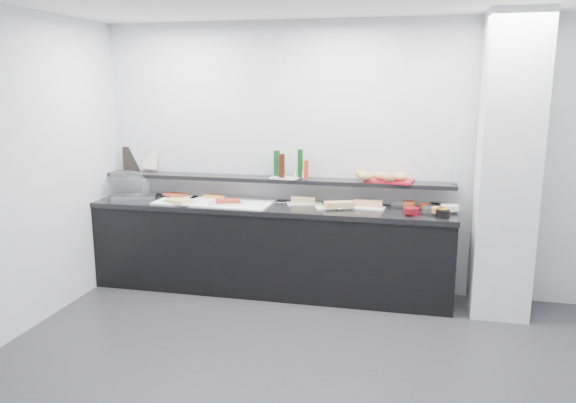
% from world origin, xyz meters
% --- Properties ---
extents(ground, '(5.00, 5.00, 0.00)m').
position_xyz_m(ground, '(0.00, 0.00, 0.00)').
color(ground, '#2D2D30').
rests_on(ground, ground).
extents(back_wall, '(5.00, 0.02, 2.70)m').
position_xyz_m(back_wall, '(0.00, 2.00, 1.35)').
color(back_wall, silver).
rests_on(back_wall, ground).
extents(column, '(0.50, 0.50, 2.70)m').
position_xyz_m(column, '(1.50, 1.65, 1.35)').
color(column, silver).
rests_on(column, ground).
extents(buffet_cabinet, '(3.60, 0.60, 0.85)m').
position_xyz_m(buffet_cabinet, '(-0.70, 1.70, 0.42)').
color(buffet_cabinet, black).
rests_on(buffet_cabinet, ground).
extents(counter_top, '(3.62, 0.62, 0.05)m').
position_xyz_m(counter_top, '(-0.70, 1.70, 0.88)').
color(counter_top, black).
rests_on(counter_top, buffet_cabinet).
extents(wall_shelf, '(3.60, 0.25, 0.04)m').
position_xyz_m(wall_shelf, '(-0.70, 1.88, 1.13)').
color(wall_shelf, black).
rests_on(wall_shelf, back_wall).
extents(cloche_base, '(0.52, 0.43, 0.04)m').
position_xyz_m(cloche_base, '(-2.17, 1.73, 0.92)').
color(cloche_base, silver).
rests_on(cloche_base, counter_top).
extents(cloche_dome, '(0.55, 0.41, 0.34)m').
position_xyz_m(cloche_dome, '(-2.27, 1.74, 1.03)').
color(cloche_dome, silver).
rests_on(cloche_dome, cloche_base).
extents(linen_runner, '(1.20, 0.61, 0.01)m').
position_xyz_m(linen_runner, '(-1.27, 1.71, 0.91)').
color(linen_runner, white).
rests_on(linen_runner, counter_top).
extents(platter_meat_a, '(0.29, 0.22, 0.01)m').
position_xyz_m(platter_meat_a, '(-1.62, 1.78, 0.92)').
color(platter_meat_a, white).
rests_on(platter_meat_a, linen_runner).
extents(food_meat_a, '(0.28, 0.22, 0.02)m').
position_xyz_m(food_meat_a, '(-1.74, 1.79, 0.94)').
color(food_meat_a, '#9B2F1C').
rests_on(food_meat_a, platter_meat_a).
extents(platter_salmon, '(0.35, 0.24, 0.01)m').
position_xyz_m(platter_salmon, '(-1.39, 1.80, 0.92)').
color(platter_salmon, white).
rests_on(platter_salmon, linen_runner).
extents(food_salmon, '(0.22, 0.18, 0.02)m').
position_xyz_m(food_salmon, '(-1.32, 1.81, 0.94)').
color(food_salmon, orange).
rests_on(food_salmon, platter_salmon).
extents(platter_cheese, '(0.37, 0.31, 0.01)m').
position_xyz_m(platter_cheese, '(-1.58, 1.55, 0.92)').
color(platter_cheese, silver).
rests_on(platter_cheese, linen_runner).
extents(food_cheese, '(0.25, 0.20, 0.02)m').
position_xyz_m(food_cheese, '(-1.60, 1.53, 0.94)').
color(food_cheese, '#D4C552').
rests_on(food_cheese, platter_cheese).
extents(platter_meat_b, '(0.38, 0.30, 0.01)m').
position_xyz_m(platter_meat_b, '(-1.11, 1.60, 0.92)').
color(platter_meat_b, silver).
rests_on(platter_meat_b, linen_runner).
extents(food_meat_b, '(0.28, 0.23, 0.02)m').
position_xyz_m(food_meat_b, '(-1.10, 1.61, 0.94)').
color(food_meat_b, maroon).
rests_on(food_meat_b, platter_meat_b).
extents(sandwich_plate_left, '(0.37, 0.25, 0.01)m').
position_xyz_m(sandwich_plate_left, '(-0.37, 1.83, 0.91)').
color(sandwich_plate_left, white).
rests_on(sandwich_plate_left, counter_top).
extents(sandwich_food_left, '(0.25, 0.14, 0.06)m').
position_xyz_m(sandwich_food_left, '(-0.38, 1.81, 0.94)').
color(sandwich_food_left, tan).
rests_on(sandwich_food_left, sandwich_plate_left).
extents(tongs_left, '(0.16, 0.04, 0.01)m').
position_xyz_m(tongs_left, '(-0.62, 1.75, 0.92)').
color(tongs_left, '#AAAEB1').
rests_on(tongs_left, sandwich_plate_left).
extents(sandwich_plate_mid, '(0.38, 0.26, 0.01)m').
position_xyz_m(sandwich_plate_mid, '(-0.05, 1.70, 0.91)').
color(sandwich_plate_mid, white).
rests_on(sandwich_plate_mid, counter_top).
extents(sandwich_food_mid, '(0.30, 0.20, 0.06)m').
position_xyz_m(sandwich_food_mid, '(0.00, 1.66, 0.94)').
color(sandwich_food_mid, tan).
rests_on(sandwich_food_mid, sandwich_plate_mid).
extents(tongs_mid, '(0.16, 0.03, 0.01)m').
position_xyz_m(tongs_mid, '(-0.04, 1.60, 0.92)').
color(tongs_mid, silver).
rests_on(tongs_mid, sandwich_plate_mid).
extents(sandwich_plate_right, '(0.38, 0.19, 0.01)m').
position_xyz_m(sandwich_plate_right, '(0.25, 1.76, 0.91)').
color(sandwich_plate_right, white).
rests_on(sandwich_plate_right, counter_top).
extents(sandwich_food_right, '(0.29, 0.12, 0.06)m').
position_xyz_m(sandwich_food_right, '(0.27, 1.81, 0.94)').
color(sandwich_food_right, tan).
rests_on(sandwich_food_right, sandwich_plate_right).
extents(tongs_right, '(0.15, 0.07, 0.01)m').
position_xyz_m(tongs_right, '(0.09, 1.75, 0.92)').
color(tongs_right, '#ADB0B4').
rests_on(tongs_right, sandwich_plate_right).
extents(bowl_glass_fruit, '(0.21, 0.21, 0.07)m').
position_xyz_m(bowl_glass_fruit, '(0.59, 1.82, 0.94)').
color(bowl_glass_fruit, silver).
rests_on(bowl_glass_fruit, counter_top).
extents(fill_glass_fruit, '(0.15, 0.15, 0.05)m').
position_xyz_m(fill_glass_fruit, '(0.66, 1.83, 0.95)').
color(fill_glass_fruit, '#C9481B').
rests_on(fill_glass_fruit, bowl_glass_fruit).
extents(bowl_black_jam, '(0.17, 0.17, 0.07)m').
position_xyz_m(bowl_black_jam, '(0.90, 1.79, 0.94)').
color(bowl_black_jam, black).
rests_on(bowl_black_jam, counter_top).
extents(fill_black_jam, '(0.12, 0.12, 0.05)m').
position_xyz_m(fill_black_jam, '(0.81, 1.79, 0.95)').
color(fill_black_jam, '#561F0C').
rests_on(fill_black_jam, bowl_black_jam).
extents(bowl_glass_cream, '(0.25, 0.25, 0.07)m').
position_xyz_m(bowl_glass_cream, '(0.94, 1.84, 0.94)').
color(bowl_glass_cream, white).
rests_on(bowl_glass_cream, counter_top).
extents(fill_glass_cream, '(0.20, 0.20, 0.05)m').
position_xyz_m(fill_glass_cream, '(1.04, 1.77, 0.95)').
color(fill_glass_cream, white).
rests_on(fill_glass_cream, bowl_glass_cream).
extents(bowl_red_jam, '(0.14, 0.14, 0.07)m').
position_xyz_m(bowl_red_jam, '(0.70, 1.58, 0.94)').
color(bowl_red_jam, maroon).
rests_on(bowl_red_jam, counter_top).
extents(fill_red_jam, '(0.14, 0.14, 0.05)m').
position_xyz_m(fill_red_jam, '(0.67, 1.55, 0.95)').
color(fill_red_jam, '#5F0D11').
rests_on(fill_red_jam, bowl_red_jam).
extents(bowl_glass_salmon, '(0.20, 0.20, 0.07)m').
position_xyz_m(bowl_glass_salmon, '(0.86, 1.63, 0.94)').
color(bowl_glass_salmon, white).
rests_on(bowl_glass_salmon, counter_top).
extents(fill_glass_salmon, '(0.12, 0.12, 0.05)m').
position_xyz_m(fill_glass_salmon, '(0.92, 1.63, 0.95)').
color(fill_glass_salmon, orange).
rests_on(fill_glass_salmon, bowl_glass_salmon).
extents(bowl_black_fruit, '(0.16, 0.16, 0.07)m').
position_xyz_m(bowl_black_fruit, '(0.97, 1.55, 0.94)').
color(bowl_black_fruit, black).
rests_on(bowl_black_fruit, counter_top).
extents(fill_black_fruit, '(0.10, 0.10, 0.05)m').
position_xyz_m(fill_black_fruit, '(0.96, 1.59, 0.95)').
color(fill_black_fruit, orange).
rests_on(fill_black_fruit, bowl_black_fruit).
extents(framed_print, '(0.23, 0.16, 0.26)m').
position_xyz_m(framed_print, '(-2.32, 2.00, 1.28)').
color(framed_print, black).
rests_on(framed_print, wall_shelf).
extents(print_art, '(0.19, 0.08, 0.22)m').
position_xyz_m(print_art, '(-2.11, 1.99, 1.28)').
color(print_art, beige).
rests_on(print_art, framed_print).
extents(condiment_tray, '(0.30, 0.22, 0.01)m').
position_xyz_m(condiment_tray, '(-0.58, 1.85, 1.16)').
color(condiment_tray, white).
rests_on(condiment_tray, wall_shelf).
extents(bottle_green_a, '(0.06, 0.06, 0.26)m').
position_xyz_m(bottle_green_a, '(-0.68, 1.92, 1.29)').
color(bottle_green_a, '#103C19').
rests_on(bottle_green_a, condiment_tray).
extents(bottle_brown, '(0.08, 0.08, 0.24)m').
position_xyz_m(bottle_brown, '(-0.60, 1.82, 1.28)').
color(bottle_brown, '#321409').
rests_on(bottle_brown, condiment_tray).
extents(bottle_green_b, '(0.07, 0.07, 0.28)m').
position_xyz_m(bottle_green_b, '(-0.43, 1.91, 1.30)').
color(bottle_green_b, '#0E3510').
rests_on(bottle_green_b, condiment_tray).
extents(bottle_hot, '(0.06, 0.06, 0.18)m').
position_xyz_m(bottle_hot, '(-0.35, 1.82, 1.25)').
color(bottle_hot, red).
rests_on(bottle_hot, condiment_tray).
extents(shaker_salt, '(0.03, 0.03, 0.07)m').
position_xyz_m(shaker_salt, '(-0.38, 1.85, 1.20)').
color(shaker_salt, white).
rests_on(shaker_salt, condiment_tray).
extents(shaker_pepper, '(0.03, 0.03, 0.07)m').
position_xyz_m(shaker_pepper, '(-0.48, 1.91, 1.20)').
color(shaker_pepper, white).
rests_on(shaker_pepper, condiment_tray).
extents(bread_tray, '(0.49, 0.38, 0.02)m').
position_xyz_m(bread_tray, '(0.46, 1.91, 1.16)').
color(bread_tray, maroon).
rests_on(bread_tray, wall_shelf).
extents(bread_roll_nw, '(0.12, 0.08, 0.08)m').
position_xyz_m(bread_roll_nw, '(0.19, 1.92, 1.21)').
color(bread_roll_nw, tan).
rests_on(bread_roll_nw, bread_tray).
extents(bread_roll_ne, '(0.14, 0.11, 0.08)m').
position_xyz_m(bread_roll_ne, '(0.56, 1.91, 1.21)').
color(bread_roll_ne, '#B29344').
rests_on(bread_roll_ne, bread_tray).
extents(bread_roll_sw, '(0.18, 0.15, 0.08)m').
position_xyz_m(bread_roll_sw, '(0.25, 1.80, 1.21)').
color(bread_roll_sw, tan).
rests_on(bread_roll_sw, bread_tray).
extents(bread_roll_s, '(0.15, 0.11, 0.08)m').
position_xyz_m(bread_roll_s, '(0.47, 1.77, 1.21)').
color(bread_roll_s, '#AE6C42').
rests_on(bread_roll_s, bread_tray).
extents(bread_roll_se, '(0.18, 0.14, 0.08)m').
position_xyz_m(bread_roll_se, '(0.56, 1.84, 1.21)').
color(bread_roll_se, gold).
rests_on(bread_roll_se, bread_tray).
extents(bread_roll_mide, '(0.16, 0.11, 0.08)m').
position_xyz_m(bread_roll_mide, '(0.39, 1.85, 1.21)').
color(bread_roll_mide, tan).
rests_on(bread_roll_mide, bread_tray).
extents(carafe, '(0.11, 0.11, 0.30)m').
position_xyz_m(carafe, '(1.09, 1.89, 1.30)').
color(carafe, white).
rests_on(carafe, wall_shelf).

